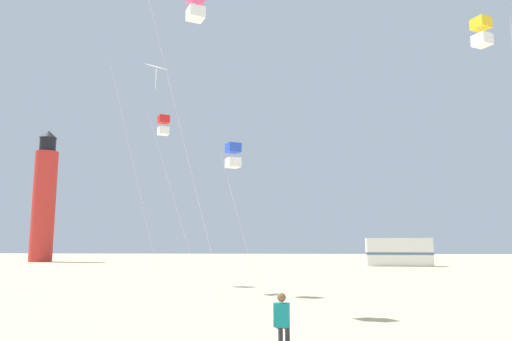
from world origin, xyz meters
TOP-DOWN VIEW (x-y plane):
  - kite_flyer_standing at (0.15, 4.10)m, footprint 0.37×0.53m
  - kite_box_gold at (8.02, 11.70)m, footprint 1.72×1.87m
  - kite_box_scarlet at (-7.14, 19.89)m, footprint 2.77×2.77m
  - kite_box_blue at (-2.35, 14.80)m, footprint 1.74×1.70m
  - kite_box_rainbow at (-3.15, 9.61)m, footprint 2.98×1.91m
  - kite_diamond_white at (-6.72, 16.41)m, footprint 3.30×2.66m
  - lighthouse_distant at (-31.25, 51.51)m, footprint 2.80×2.80m
  - rv_van_white at (10.99, 43.17)m, footprint 6.60×2.84m

SIDE VIEW (x-z plane):
  - kite_flyer_standing at x=0.15m, z-range 0.03..1.19m
  - rv_van_white at x=10.99m, z-range -0.01..2.79m
  - kite_box_blue at x=-2.35m, z-range 2.87..9.76m
  - lighthouse_distant at x=-31.25m, z-range -0.56..16.24m
  - kite_box_scarlet at x=-7.14m, z-range 4.27..13.98m
  - kite_box_gold at x=8.02m, z-range 5.00..16.20m
  - kite_diamond_white at x=-6.72m, z-range 5.07..16.72m
  - kite_box_rainbow at x=-3.15m, z-range 5.25..16.96m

